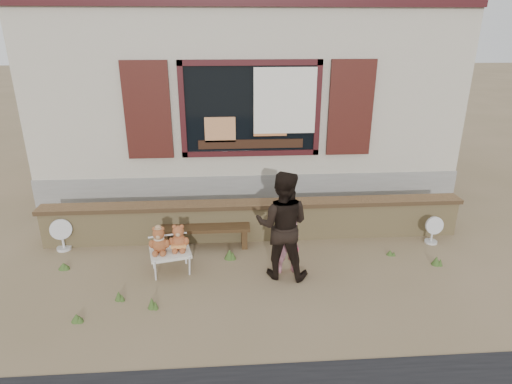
{
  "coord_description": "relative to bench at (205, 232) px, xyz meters",
  "views": [
    {
      "loc": [
        -0.44,
        -5.62,
        3.39
      ],
      "look_at": [
        0.0,
        0.6,
        1.0
      ],
      "focal_mm": 30.0,
      "sensor_mm": 36.0,
      "label": 1
    }
  ],
  "objects": [
    {
      "name": "ground",
      "position": [
        0.83,
        -0.72,
        -0.27
      ],
      "size": [
        80.0,
        80.0,
        0.0
      ],
      "primitive_type": "plane",
      "color": "#766343",
      "rests_on": "ground"
    },
    {
      "name": "shopfront",
      "position": [
        0.83,
        3.77,
        1.73
      ],
      "size": [
        8.04,
        5.13,
        4.0
      ],
      "color": "gray",
      "rests_on": "ground"
    },
    {
      "name": "brick_wall",
      "position": [
        0.83,
        0.28,
        0.07
      ],
      "size": [
        7.1,
        0.36,
        0.67
      ],
      "color": "tan",
      "rests_on": "ground"
    },
    {
      "name": "bench",
      "position": [
        0.0,
        0.0,
        0.0
      ],
      "size": [
        1.46,
        0.31,
        0.37
      ],
      "rotation": [
        0.0,
        0.0,
        0.0
      ],
      "color": "#382613",
      "rests_on": "ground"
    },
    {
      "name": "folding_chair",
      "position": [
        -0.48,
        -0.73,
        0.05
      ],
      "size": [
        0.67,
        0.62,
        0.35
      ],
      "rotation": [
        0.0,
        0.0,
        0.23
      ],
      "color": "silver",
      "rests_on": "ground"
    },
    {
      "name": "teddy_bear_left",
      "position": [
        -0.62,
        -0.76,
        0.28
      ],
      "size": [
        0.35,
        0.32,
        0.41
      ],
      "primitive_type": null,
      "rotation": [
        0.0,
        0.0,
        0.23
      ],
      "color": "brown",
      "rests_on": "folding_chair"
    },
    {
      "name": "teddy_bear_right",
      "position": [
        -0.34,
        -0.7,
        0.28
      ],
      "size": [
        0.35,
        0.32,
        0.4
      ],
      "primitive_type": null,
      "rotation": [
        0.0,
        0.0,
        0.23
      ],
      "color": "brown",
      "rests_on": "folding_chair"
    },
    {
      "name": "child",
      "position": [
        1.22,
        -0.85,
        0.28
      ],
      "size": [
        0.43,
        0.31,
        1.1
      ],
      "primitive_type": "imported",
      "rotation": [
        0.0,
        0.0,
        3.26
      ],
      "color": "#D07C90",
      "rests_on": "ground"
    },
    {
      "name": "adult",
      "position": [
        1.14,
        -0.92,
        0.53
      ],
      "size": [
        0.9,
        0.78,
        1.6
      ],
      "primitive_type": "imported",
      "rotation": [
        0.0,
        0.0,
        2.88
      ],
      "color": "black",
      "rests_on": "ground"
    },
    {
      "name": "fan_left",
      "position": [
        -2.32,
        0.08,
        0.0
      ],
      "size": [
        0.35,
        0.23,
        0.55
      ],
      "rotation": [
        0.0,
        0.0,
        0.37
      ],
      "color": "silver",
      "rests_on": "ground"
    },
    {
      "name": "fan_right",
      "position": [
        3.79,
        -0.11,
        -0.03
      ],
      "size": [
        0.3,
        0.21,
        0.49
      ],
      "rotation": [
        0.0,
        0.0,
        0.02
      ],
      "color": "silver",
      "rests_on": "ground"
    },
    {
      "name": "grass_tufts",
      "position": [
        0.18,
        -0.91,
        -0.21
      ],
      "size": [
        5.81,
        1.57,
        0.16
      ],
      "color": "#3A5722",
      "rests_on": "ground"
    }
  ]
}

